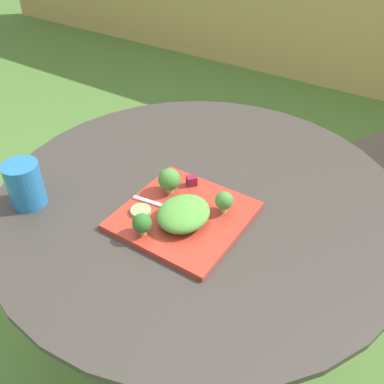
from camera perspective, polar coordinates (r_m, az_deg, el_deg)
The scene contains 11 objects.
ground_plane at distance 1.64m, azimuth 0.72°, elevation -20.23°, with size 12.00×12.00×0.00m, color #4C7533.
patio_table at distance 1.24m, azimuth 0.90°, elevation -7.78°, with size 1.06×1.06×0.72m.
salad_plate at distance 1.01m, azimuth -1.10°, elevation -3.24°, with size 0.29×0.29×0.01m, color #AD3323.
drinking_glass at distance 1.10m, azimuth -21.73°, elevation 0.72°, with size 0.09×0.09×0.12m.
fork at distance 1.02m, azimuth -3.50°, elevation -2.07°, with size 0.15×0.04×0.00m.
lettuce_mound at distance 0.97m, azimuth -1.15°, elevation -2.94°, with size 0.12×0.13×0.05m, color #519338.
broccoli_floret_0 at distance 0.94m, azimuth -6.83°, elevation -4.26°, with size 0.04×0.04×0.05m.
broccoli_floret_1 at distance 0.99m, azimuth 4.39°, elevation -1.21°, with size 0.04×0.04×0.06m.
broccoli_floret_2 at distance 1.05m, azimuth -3.12°, elevation 1.69°, with size 0.06×0.06×0.07m.
cucumber_slice_0 at distance 1.01m, azimuth -6.99°, elevation -2.57°, with size 0.05×0.05×0.01m, color #8EB766.
beet_chunk_0 at distance 1.09m, azimuth -0.09°, elevation 1.50°, with size 0.03×0.02×0.03m, color maroon.
Camera 1 is at (0.45, -0.73, 1.40)m, focal length 39.13 mm.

